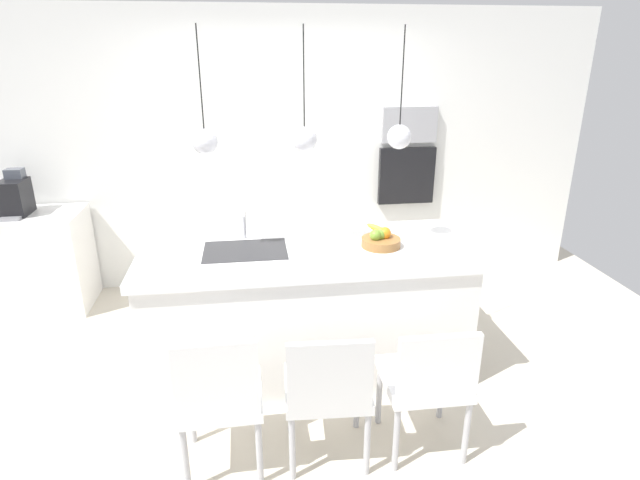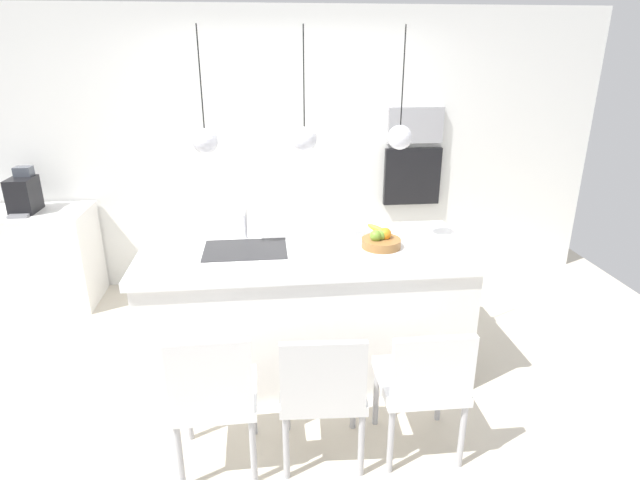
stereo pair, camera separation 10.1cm
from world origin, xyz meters
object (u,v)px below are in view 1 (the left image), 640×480
fruit_bowl (380,239)px  chair_far (427,379)px  oven (406,176)px  chair_near (220,395)px  microwave (409,125)px  chair_middle (328,388)px  coffee_machine (15,196)px

fruit_bowl → chair_far: (0.06, -0.90, -0.51)m
oven → chair_far: (-0.61, -2.53, -0.55)m
oven → chair_near: 3.13m
fruit_bowl → chair_far: bearing=-86.0°
chair_near → chair_far: 1.15m
microwave → chair_near: (-1.76, -2.53, -1.04)m
microwave → oven: bearing=0.0°
chair_middle → oven: bearing=65.1°
chair_near → fruit_bowl: bearing=39.9°
microwave → chair_near: microwave is taller
oven → chair_far: size_ratio=0.66×
chair_middle → chair_far: chair_middle is taller
microwave → chair_far: size_ratio=0.63×
fruit_bowl → coffee_machine: bearing=155.1°
coffee_machine → chair_far: size_ratio=0.44×
chair_near → microwave: bearing=55.2°
microwave → fruit_bowl: bearing=-112.5°
fruit_bowl → oven: (0.67, 1.63, 0.04)m
fruit_bowl → oven: oven is taller
oven → chair_middle: size_ratio=0.65×
oven → chair_near: (-1.76, -2.53, -0.54)m
chair_near → chair_middle: 0.58m
microwave → chair_middle: bearing=-114.9°
coffee_machine → microwave: microwave is taller
coffee_machine → oven: 3.55m
fruit_bowl → coffee_machine: coffee_machine is taller
fruit_bowl → coffee_machine: (-2.86, 1.33, 0.05)m
coffee_machine → chair_middle: size_ratio=0.44×
fruit_bowl → chair_middle: 1.15m
oven → coffee_machine: bearing=-175.2°
coffee_machine → chair_near: size_ratio=0.42×
coffee_machine → chair_near: 2.91m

